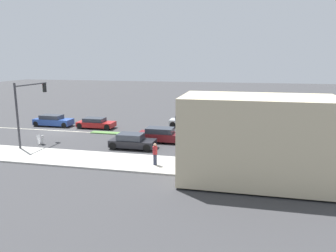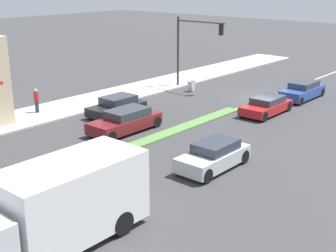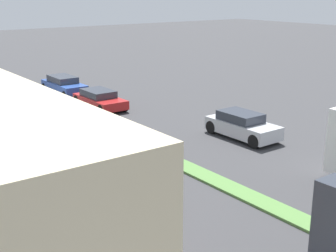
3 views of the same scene
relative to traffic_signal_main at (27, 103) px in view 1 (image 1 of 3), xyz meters
name	(u,v)px [view 1 (image 1 of 3)]	position (x,y,z in m)	size (l,w,h in m)	color
ground_plane	(225,140)	(-6.12, 17.07, -3.90)	(160.00, 160.00, 0.00)	#38383A
sidewalk_right	(225,169)	(2.88, 17.57, -3.84)	(4.00, 73.00, 0.12)	#B2AFA8
median_strip	(325,144)	(-6.12, 26.07, -3.85)	(0.90, 46.00, 0.10)	#568442
lane_marking_center	(58,131)	(-6.12, -0.93, -3.90)	(0.16, 60.00, 0.01)	beige
building_corner_store	(257,139)	(4.62, 19.51, -1.11)	(5.73, 9.34, 5.33)	#C6B793
traffic_signal_main	(27,103)	(0.00, 0.00, 0.00)	(4.59, 0.34, 5.60)	#333338
pedestrian	(155,154)	(3.19, 12.53, -2.94)	(0.34, 0.34, 1.60)	#282D42
warning_aframe_sign	(40,140)	(-0.54, 0.67, -3.47)	(0.45, 0.53, 0.84)	silver
delivery_truck	(271,118)	(-11.12, 21.61, -2.43)	(2.44, 7.50, 2.87)	silver
sedan_maroon	(162,135)	(-3.92, 11.26, -3.25)	(1.86, 4.58, 1.34)	maroon
sedan_dark	(132,141)	(-1.12, 9.31, -3.27)	(1.86, 3.91, 1.30)	black
sedan_silver	(187,122)	(-11.12, 12.43, -3.26)	(1.73, 3.96, 1.32)	#B7BABF
coupe_blue	(53,121)	(-8.32, -2.87, -3.27)	(1.73, 4.42, 1.30)	#284793
hatchback_red	(96,123)	(-8.32, 2.49, -3.33)	(1.82, 4.16, 1.16)	#AD1E1E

